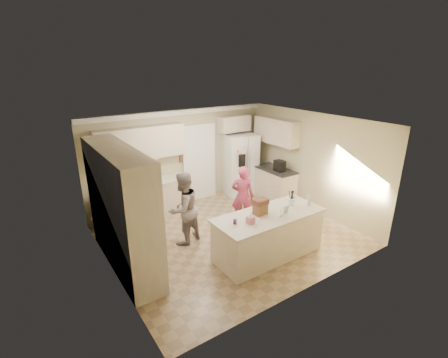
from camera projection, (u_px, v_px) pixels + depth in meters
floor at (229, 235)px, 7.47m from camera, size 5.20×4.60×0.02m
ceiling at (230, 122)px, 6.58m from camera, size 5.20×4.60×0.02m
wall_back at (181, 158)px, 8.83m from camera, size 5.20×0.02×2.60m
wall_front at (311, 224)px, 5.22m from camera, size 5.20×0.02×2.60m
wall_left at (107, 211)px, 5.65m from camera, size 0.02×4.60×2.60m
wall_right at (312, 163)px, 8.40m from camera, size 0.02×4.60×2.60m
crown_back at (180, 112)px, 8.37m from camera, size 5.20×0.08×0.12m
pantry_bank at (121, 210)px, 6.01m from camera, size 0.60×2.60×2.35m
back_base_cab at (147, 200)px, 8.27m from camera, size 2.20×0.60×0.88m
back_countertop at (146, 183)px, 8.11m from camera, size 2.24×0.63×0.04m
back_upper_cab at (141, 143)px, 7.87m from camera, size 2.20×0.35×0.80m
doorway_opening at (199, 164)px, 9.18m from camera, size 0.90×0.06×2.10m
doorway_casing at (200, 164)px, 9.15m from camera, size 1.02×0.03×2.22m
wall_frame_upper at (182, 149)px, 8.72m from camera, size 0.15×0.02×0.20m
wall_frame_lower at (182, 159)px, 8.81m from camera, size 0.15×0.02×0.20m
refrigerator at (240, 165)px, 9.59m from camera, size 1.00×0.83×1.80m
fridge_seam at (248, 168)px, 9.31m from camera, size 0.02×0.02×1.78m
fridge_dispenser at (242, 161)px, 9.11m from camera, size 0.22×0.03×0.35m
fridge_handle_l at (247, 163)px, 9.23m from camera, size 0.02×0.02×0.85m
fridge_handle_r at (250, 162)px, 9.28m from camera, size 0.02×0.02×0.85m
over_fridge_cab at (234, 123)px, 9.28m from camera, size 0.95×0.35×0.45m
right_base_cab at (275, 185)px, 9.31m from camera, size 0.60×1.20×0.88m
right_countertop at (275, 170)px, 9.15m from camera, size 0.63×1.24×0.04m
right_upper_cab at (276, 131)px, 9.02m from camera, size 0.35×1.50×0.70m
coffee_maker at (280, 166)px, 8.91m from camera, size 0.22×0.28×0.30m
island_base at (268, 236)px, 6.56m from camera, size 2.20×0.90×0.88m
island_top at (269, 215)px, 6.41m from camera, size 2.28×0.96×0.05m
utensil_crock at (291, 202)px, 6.76m from camera, size 0.13×0.13×0.15m
tissue_box at (251, 220)px, 6.01m from camera, size 0.13×0.13×0.14m
tissue_plume at (251, 215)px, 5.97m from camera, size 0.08×0.08×0.08m
dollhouse_body at (260, 209)px, 6.36m from camera, size 0.26×0.18×0.22m
dollhouse_roof at (261, 202)px, 6.31m from camera, size 0.28×0.20×0.10m
jam_jar at (235, 222)px, 6.00m from camera, size 0.07×0.07×0.09m
greeting_card_a at (282, 212)px, 6.30m from camera, size 0.12×0.06×0.16m
greeting_card_b at (286, 209)px, 6.41m from camera, size 0.12×0.05×0.16m
water_bottle at (309, 200)px, 6.74m from camera, size 0.07×0.07×0.24m
shaker_salt at (291, 199)px, 6.99m from camera, size 0.05×0.05×0.09m
shaker_pepper at (293, 198)px, 7.02m from camera, size 0.05×0.05×0.09m
teen_boy at (183, 209)px, 6.92m from camera, size 0.94×0.83×1.62m
teen_girl at (243, 196)px, 7.72m from camera, size 0.64×0.63×1.49m
fridge_magnets at (248, 168)px, 9.31m from camera, size 0.76×0.02×1.44m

